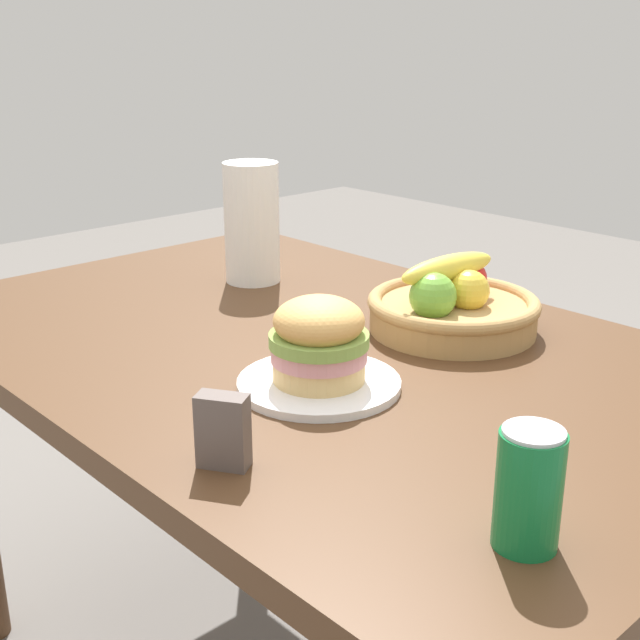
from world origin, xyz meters
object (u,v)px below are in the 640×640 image
object	(u,v)px
plate	(319,383)
soda_can	(529,489)
sandwich	(319,340)
paper_towel_roll	(252,223)
napkin_holder	(223,431)
fruit_basket	(452,305)

from	to	relation	value
plate	soda_can	world-z (taller)	soda_can
sandwich	paper_towel_roll	world-z (taller)	paper_towel_roll
paper_towel_roll	plate	bearing A→B (deg)	-28.86
sandwich	paper_towel_roll	distance (m)	0.56
plate	paper_towel_roll	size ratio (longest dim) A/B	0.98
paper_towel_roll	napkin_holder	size ratio (longest dim) A/B	2.67
paper_towel_roll	fruit_basket	bearing A→B (deg)	7.26
fruit_basket	sandwich	bearing A→B (deg)	-86.00
plate	soda_can	xyz separation A→B (m)	(0.42, -0.11, 0.06)
sandwich	soda_can	distance (m)	0.44
plate	paper_towel_roll	distance (m)	0.57
paper_towel_roll	soda_can	bearing A→B (deg)	-22.76
sandwich	napkin_holder	size ratio (longest dim) A/B	1.58
sandwich	fruit_basket	distance (m)	0.33
soda_can	paper_towel_roll	world-z (taller)	paper_towel_roll
soda_can	napkin_holder	world-z (taller)	soda_can
plate	soda_can	size ratio (longest dim) A/B	1.86
fruit_basket	paper_towel_roll	bearing A→B (deg)	-172.74
napkin_holder	fruit_basket	bearing A→B (deg)	69.29
sandwich	fruit_basket	world-z (taller)	same
plate	paper_towel_roll	bearing A→B (deg)	151.14
sandwich	napkin_holder	xyz separation A→B (m)	(0.09, -0.24, -0.03)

